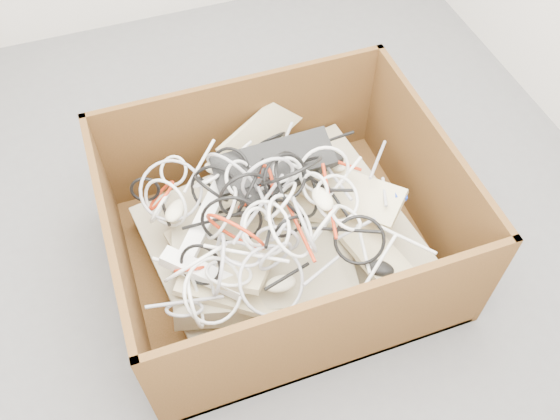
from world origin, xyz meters
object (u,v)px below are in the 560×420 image
object	(u,v)px
power_strip_left	(206,217)
vga_plug	(400,194)
power_strip_right	(203,273)
cardboard_box	(278,240)

from	to	relation	value
power_strip_left	vga_plug	distance (m)	0.70
power_strip_right	cardboard_box	bearing A→B (deg)	68.03
power_strip_left	power_strip_right	distance (m)	0.21
power_strip_right	vga_plug	bearing A→B (deg)	46.69
cardboard_box	power_strip_right	xyz separation A→B (m)	(-0.32, -0.16, 0.18)
power_strip_right	vga_plug	size ratio (longest dim) A/B	6.67
cardboard_box	power_strip_right	bearing A→B (deg)	-153.57
power_strip_right	vga_plug	xyz separation A→B (m)	(0.76, 0.07, 0.03)
vga_plug	power_strip_right	bearing A→B (deg)	-153.61
cardboard_box	power_strip_right	size ratio (longest dim) A/B	4.00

